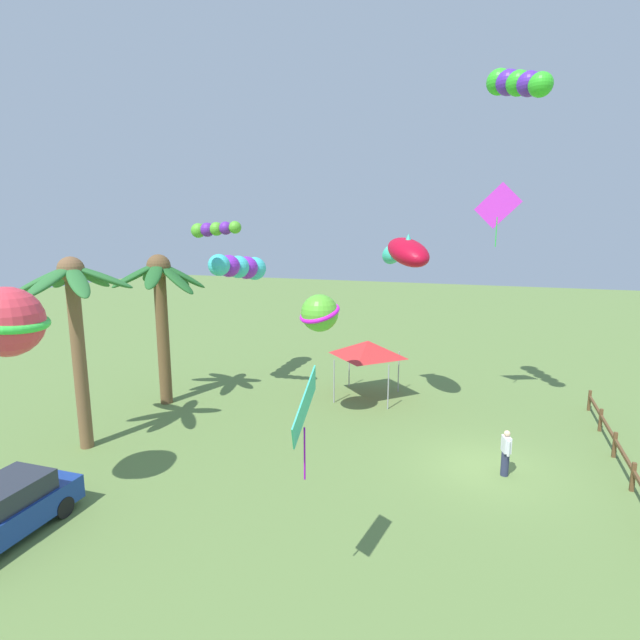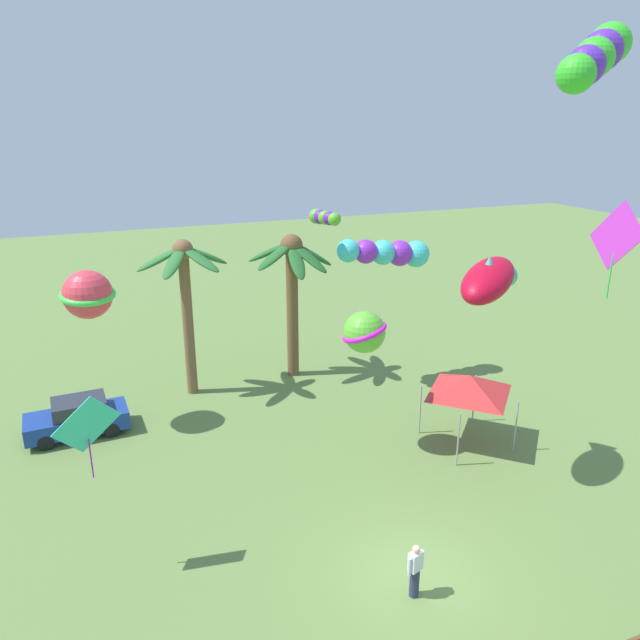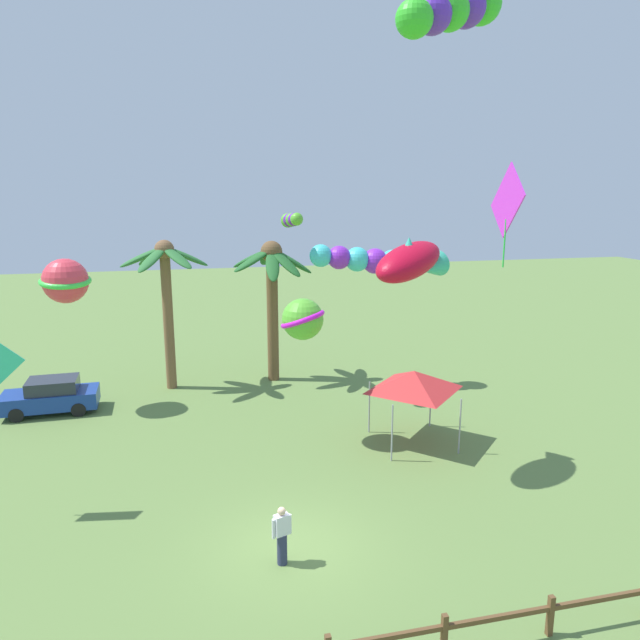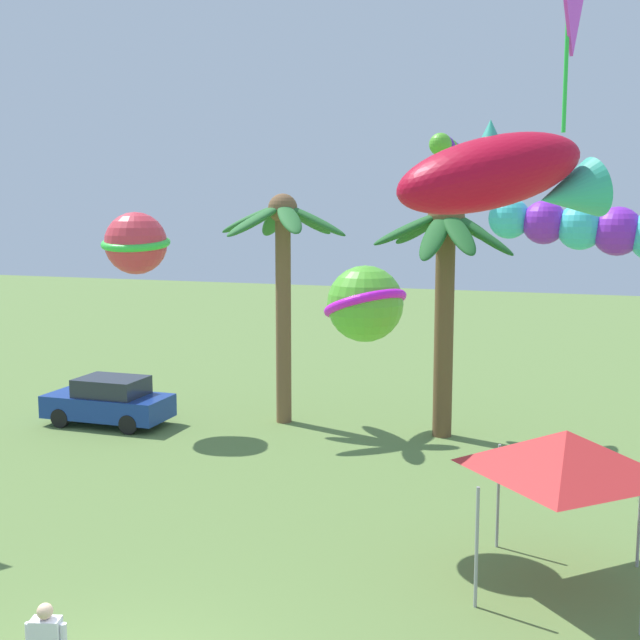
% 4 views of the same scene
% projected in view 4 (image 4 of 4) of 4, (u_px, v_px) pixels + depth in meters
% --- Properties ---
extents(palm_tree_0, '(4.15, 4.16, 7.04)m').
position_uv_depth(palm_tree_0, '(446.00, 260.00, 23.08)').
color(palm_tree_0, brown).
rests_on(palm_tree_0, ground).
extents(palm_tree_1, '(4.15, 3.86, 7.19)m').
position_uv_depth(palm_tree_1, '(283.00, 252.00, 24.64)').
color(palm_tree_1, brown).
rests_on(palm_tree_1, ground).
extents(parked_car_0, '(3.96, 1.85, 1.51)m').
position_uv_depth(parked_car_0, '(109.00, 401.00, 24.92)').
color(parked_car_0, navy).
rests_on(parked_car_0, ground).
extents(festival_tent, '(2.86, 2.86, 2.85)m').
position_uv_depth(festival_tent, '(566.00, 452.00, 13.87)').
color(festival_tent, '#9E9EA3').
rests_on(festival_tent, ground).
extents(kite_tube_1, '(0.65, 2.42, 0.73)m').
position_uv_depth(kite_tube_1, '(448.00, 151.00, 20.05)').
color(kite_tube_1, '#58B92D').
extents(kite_tube_2, '(4.65, 1.27, 1.57)m').
position_uv_depth(kite_tube_2, '(590.00, 228.00, 19.73)').
color(kite_tube_2, '#40D3D7').
extents(kite_ball_3, '(2.51, 2.52, 1.90)m').
position_uv_depth(kite_ball_3, '(136.00, 243.00, 24.23)').
color(kite_ball_3, '#F03B4B').
extents(kite_fish_5, '(3.51, 2.95, 1.70)m').
position_uv_depth(kite_fish_5, '(501.00, 175.00, 11.85)').
color(kite_fish_5, red).
extents(kite_ball_6, '(2.30, 2.31, 1.54)m').
position_uv_depth(kite_ball_6, '(365.00, 304.00, 15.93)').
color(kite_ball_6, '#5EC334').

